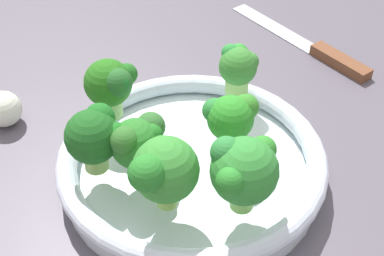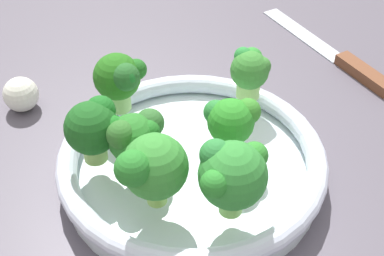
{
  "view_description": "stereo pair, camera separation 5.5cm",
  "coord_description": "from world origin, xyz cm",
  "px_view_note": "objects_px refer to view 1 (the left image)",
  "views": [
    {
      "loc": [
        -38.6,
        -10.14,
        43.3
      ],
      "look_at": [
        2.16,
        -0.58,
        7.16
      ],
      "focal_mm": 50.3,
      "sensor_mm": 36.0,
      "label": 1
    },
    {
      "loc": [
        -36.98,
        -15.43,
        43.3
      ],
      "look_at": [
        2.16,
        -0.58,
        7.16
      ],
      "focal_mm": 50.3,
      "sensor_mm": 36.0,
      "label": 2
    }
  ],
  "objects_px": {
    "broccoli_floret_2": "(162,168)",
    "broccoli_floret_5": "(95,136)",
    "knife": "(315,48)",
    "garlic_bulb": "(3,109)",
    "broccoli_floret_0": "(138,141)",
    "broccoli_floret_6": "(111,84)",
    "broccoli_floret_3": "(238,66)",
    "broccoli_floret_4": "(243,170)",
    "bowl": "(192,163)",
    "broccoli_floret_1": "(231,118)"
  },
  "relations": [
    {
      "from": "broccoli_floret_2",
      "to": "broccoli_floret_5",
      "type": "distance_m",
      "value": 0.09
    },
    {
      "from": "broccoli_floret_2",
      "to": "knife",
      "type": "height_order",
      "value": "broccoli_floret_2"
    },
    {
      "from": "broccoli_floret_5",
      "to": "garlic_bulb",
      "type": "xyz_separation_m",
      "value": [
        0.08,
        0.16,
        -0.06
      ]
    },
    {
      "from": "broccoli_floret_0",
      "to": "broccoli_floret_6",
      "type": "xyz_separation_m",
      "value": [
        0.08,
        0.05,
        0.01
      ]
    },
    {
      "from": "broccoli_floret_0",
      "to": "broccoli_floret_5",
      "type": "height_order",
      "value": "broccoli_floret_5"
    },
    {
      "from": "broccoli_floret_6",
      "to": "garlic_bulb",
      "type": "distance_m",
      "value": 0.16
    },
    {
      "from": "broccoli_floret_3",
      "to": "garlic_bulb",
      "type": "bearing_deg",
      "value": 105.62
    },
    {
      "from": "broccoli_floret_3",
      "to": "broccoli_floret_4",
      "type": "bearing_deg",
      "value": -169.37
    },
    {
      "from": "bowl",
      "to": "broccoli_floret_6",
      "type": "height_order",
      "value": "broccoli_floret_6"
    },
    {
      "from": "broccoli_floret_4",
      "to": "knife",
      "type": "distance_m",
      "value": 0.37
    },
    {
      "from": "broccoli_floret_3",
      "to": "broccoli_floret_4",
      "type": "height_order",
      "value": "broccoli_floret_4"
    },
    {
      "from": "bowl",
      "to": "broccoli_floret_5",
      "type": "bearing_deg",
      "value": 117.76
    },
    {
      "from": "broccoli_floret_1",
      "to": "broccoli_floret_6",
      "type": "xyz_separation_m",
      "value": [
        0.02,
        0.14,
        0.01
      ]
    },
    {
      "from": "broccoli_floret_0",
      "to": "broccoli_floret_1",
      "type": "relative_size",
      "value": 0.99
    },
    {
      "from": "broccoli_floret_6",
      "to": "knife",
      "type": "distance_m",
      "value": 0.34
    },
    {
      "from": "broccoli_floret_3",
      "to": "knife",
      "type": "distance_m",
      "value": 0.21
    },
    {
      "from": "garlic_bulb",
      "to": "broccoli_floret_0",
      "type": "bearing_deg",
      "value": -111.19
    },
    {
      "from": "broccoli_floret_0",
      "to": "broccoli_floret_3",
      "type": "relative_size",
      "value": 1.07
    },
    {
      "from": "broccoli_floret_1",
      "to": "broccoli_floret_5",
      "type": "distance_m",
      "value": 0.14
    },
    {
      "from": "broccoli_floret_6",
      "to": "broccoli_floret_0",
      "type": "bearing_deg",
      "value": -144.59
    },
    {
      "from": "broccoli_floret_1",
      "to": "broccoli_floret_2",
      "type": "distance_m",
      "value": 0.11
    },
    {
      "from": "bowl",
      "to": "broccoli_floret_1",
      "type": "bearing_deg",
      "value": -68.74
    },
    {
      "from": "broccoli_floret_2",
      "to": "broccoli_floret_5",
      "type": "xyz_separation_m",
      "value": [
        0.03,
        0.08,
        -0.01
      ]
    },
    {
      "from": "broccoli_floret_4",
      "to": "broccoli_floret_6",
      "type": "relative_size",
      "value": 1.1
    },
    {
      "from": "broccoli_floret_1",
      "to": "broccoli_floret_2",
      "type": "height_order",
      "value": "broccoli_floret_2"
    },
    {
      "from": "bowl",
      "to": "broccoli_floret_6",
      "type": "relative_size",
      "value": 4.09
    },
    {
      "from": "broccoli_floret_2",
      "to": "broccoli_floret_5",
      "type": "bearing_deg",
      "value": 66.26
    },
    {
      "from": "broccoli_floret_1",
      "to": "broccoli_floret_3",
      "type": "distance_m",
      "value": 0.1
    },
    {
      "from": "broccoli_floret_1",
      "to": "garlic_bulb",
      "type": "relative_size",
      "value": 1.43
    },
    {
      "from": "broccoli_floret_5",
      "to": "garlic_bulb",
      "type": "bearing_deg",
      "value": 62.21
    },
    {
      "from": "broccoli_floret_4",
      "to": "broccoli_floret_6",
      "type": "height_order",
      "value": "broccoli_floret_4"
    },
    {
      "from": "broccoli_floret_2",
      "to": "broccoli_floret_6",
      "type": "xyz_separation_m",
      "value": [
        0.12,
        0.09,
        -0.0
      ]
    },
    {
      "from": "broccoli_floret_3",
      "to": "garlic_bulb",
      "type": "relative_size",
      "value": 1.33
    },
    {
      "from": "broccoli_floret_5",
      "to": "broccoli_floret_6",
      "type": "relative_size",
      "value": 0.98
    },
    {
      "from": "bowl",
      "to": "broccoli_floret_0",
      "type": "distance_m",
      "value": 0.08
    },
    {
      "from": "broccoli_floret_3",
      "to": "broccoli_floret_6",
      "type": "xyz_separation_m",
      "value": [
        -0.08,
        0.13,
        0.01
      ]
    },
    {
      "from": "broccoli_floret_1",
      "to": "broccoli_floret_4",
      "type": "bearing_deg",
      "value": -162.43
    },
    {
      "from": "garlic_bulb",
      "to": "broccoli_floret_3",
      "type": "bearing_deg",
      "value": -74.38
    },
    {
      "from": "broccoli_floret_1",
      "to": "knife",
      "type": "relative_size",
      "value": 0.29
    },
    {
      "from": "bowl",
      "to": "garlic_bulb",
      "type": "distance_m",
      "value": 0.25
    },
    {
      "from": "knife",
      "to": "broccoli_floret_6",
      "type": "bearing_deg",
      "value": 139.65
    },
    {
      "from": "bowl",
      "to": "broccoli_floret_2",
      "type": "height_order",
      "value": "broccoli_floret_2"
    },
    {
      "from": "broccoli_floret_2",
      "to": "broccoli_floret_4",
      "type": "height_order",
      "value": "same"
    },
    {
      "from": "broccoli_floret_2",
      "to": "broccoli_floret_1",
      "type": "bearing_deg",
      "value": -26.01
    },
    {
      "from": "broccoli_floret_4",
      "to": "garlic_bulb",
      "type": "distance_m",
      "value": 0.33
    },
    {
      "from": "knife",
      "to": "garlic_bulb",
      "type": "distance_m",
      "value": 0.44
    },
    {
      "from": "broccoli_floret_1",
      "to": "knife",
      "type": "bearing_deg",
      "value": -16.25
    },
    {
      "from": "broccoli_floret_3",
      "to": "knife",
      "type": "height_order",
      "value": "broccoli_floret_3"
    },
    {
      "from": "broccoli_floret_1",
      "to": "knife",
      "type": "distance_m",
      "value": 0.3
    },
    {
      "from": "broccoli_floret_1",
      "to": "broccoli_floret_4",
      "type": "distance_m",
      "value": 0.08
    }
  ]
}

